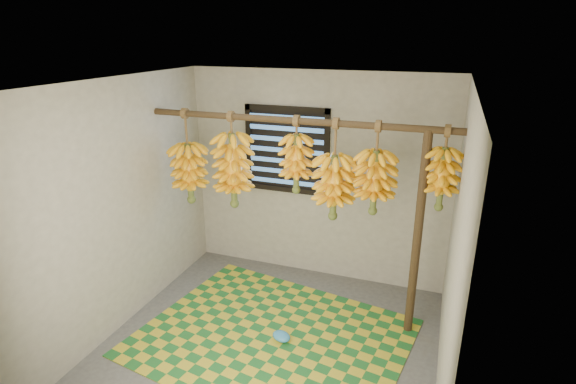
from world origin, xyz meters
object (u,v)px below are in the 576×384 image
at_px(woven_mat, 272,337).
at_px(banana_bunch_d, 296,164).
at_px(plastic_bag, 281,336).
at_px(banana_bunch_a, 189,173).
at_px(banana_bunch_b, 233,170).
at_px(banana_bunch_c, 334,187).
at_px(banana_bunch_e, 375,182).
at_px(banana_bunch_f, 442,179).
at_px(support_post, 417,238).

xyz_separation_m(woven_mat, banana_bunch_d, (0.04, 0.57, 1.59)).
xyz_separation_m(plastic_bag, banana_bunch_a, (-1.24, 0.58, 1.32)).
bearing_deg(banana_bunch_d, banana_bunch_b, 180.00).
bearing_deg(banana_bunch_c, banana_bunch_a, 180.00).
xyz_separation_m(woven_mat, banana_bunch_e, (0.79, 0.57, 1.48)).
xyz_separation_m(banana_bunch_a, banana_bunch_f, (2.51, 0.00, 0.21)).
relative_size(support_post, banana_bunch_e, 2.32).
height_order(woven_mat, banana_bunch_d, banana_bunch_d).
bearing_deg(plastic_bag, support_post, 27.32).
xyz_separation_m(plastic_bag, banana_bunch_d, (-0.06, 0.58, 1.54)).
bearing_deg(woven_mat, banana_bunch_d, 85.69).
bearing_deg(support_post, banana_bunch_f, 0.00).
bearing_deg(plastic_bag, banana_bunch_d, 95.54).
relative_size(banana_bunch_c, banana_bunch_f, 1.29).
bearing_deg(banana_bunch_c, banana_bunch_b, 180.00).
bearing_deg(plastic_bag, banana_bunch_c, 61.21).
xyz_separation_m(banana_bunch_a, banana_bunch_b, (0.51, 0.00, 0.08)).
distance_m(support_post, plastic_bag, 1.57).
bearing_deg(woven_mat, banana_bunch_a, 153.62).
height_order(banana_bunch_d, banana_bunch_f, same).
relative_size(banana_bunch_b, banana_bunch_c, 1.01).
relative_size(banana_bunch_d, banana_bunch_f, 1.00).
bearing_deg(banana_bunch_e, banana_bunch_b, 180.00).
bearing_deg(banana_bunch_e, woven_mat, -144.38).
bearing_deg(banana_bunch_d, banana_bunch_a, 180.00).
bearing_deg(woven_mat, banana_bunch_c, 53.82).
xyz_separation_m(banana_bunch_b, banana_bunch_e, (1.42, -0.00, 0.03)).
bearing_deg(woven_mat, banana_bunch_f, 22.61).
xyz_separation_m(woven_mat, banana_bunch_f, (1.36, 0.57, 1.58)).
bearing_deg(banana_bunch_c, banana_bunch_f, 0.00).
height_order(banana_bunch_a, banana_bunch_d, same).
bearing_deg(banana_bunch_f, banana_bunch_a, 180.00).
distance_m(banana_bunch_a, banana_bunch_d, 1.21).
bearing_deg(support_post, plastic_bag, -152.68).
bearing_deg(banana_bunch_a, support_post, 0.00).
xyz_separation_m(support_post, banana_bunch_f, (0.15, 0.00, 0.58)).
height_order(banana_bunch_c, banana_bunch_e, same).
height_order(banana_bunch_c, banana_bunch_f, same).
distance_m(banana_bunch_b, banana_bunch_e, 1.42).
xyz_separation_m(banana_bunch_d, banana_bunch_e, (0.75, -0.00, -0.10)).
relative_size(woven_mat, plastic_bag, 12.59).
relative_size(banana_bunch_d, banana_bunch_e, 0.86).
height_order(plastic_bag, banana_bunch_b, banana_bunch_b).
height_order(plastic_bag, banana_bunch_d, banana_bunch_d).
height_order(support_post, plastic_bag, support_post).
height_order(plastic_bag, banana_bunch_f, banana_bunch_f).
bearing_deg(banana_bunch_a, banana_bunch_f, 0.00).
bearing_deg(banana_bunch_b, woven_mat, -42.02).
xyz_separation_m(woven_mat, plastic_bag, (0.10, -0.01, 0.04)).
xyz_separation_m(plastic_bag, banana_bunch_b, (-0.73, 0.58, 1.41)).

